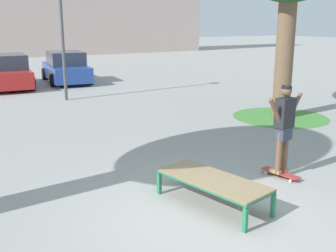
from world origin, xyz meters
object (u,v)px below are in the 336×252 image
object	(u,v)px
car_red	(8,72)
skate_box	(213,181)
skater	(284,123)
car_blue	(66,68)
skateboard	(280,173)

from	to	relation	value
car_red	skate_box	bearing A→B (deg)	-86.12
skater	car_blue	world-z (taller)	skater
car_blue	skater	bearing A→B (deg)	-89.59
skate_box	car_blue	distance (m)	15.01
skater	car_red	xyz separation A→B (m)	(-2.85, 14.15, -0.38)
skate_box	skateboard	distance (m)	1.93
skateboard	skater	bearing A→B (deg)	100.29
skateboard	car_red	distance (m)	14.45
car_red	car_blue	distance (m)	2.77
skater	car_blue	distance (m)	14.54
skate_box	car_red	size ratio (longest dim) A/B	0.47
skater	car_red	distance (m)	14.44
skate_box	skater	world-z (taller)	skater
skate_box	skater	size ratio (longest dim) A/B	1.20
skateboard	car_red	xyz separation A→B (m)	(-2.85, 14.15, 0.61)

